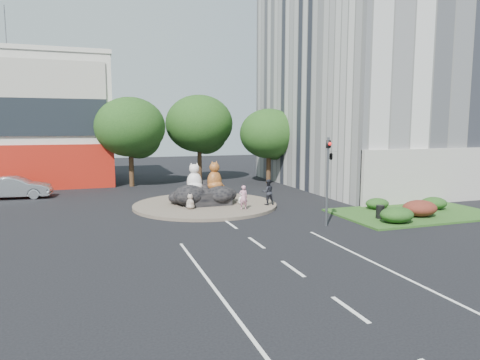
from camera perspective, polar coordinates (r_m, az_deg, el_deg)
The scene contains 21 objects.
ground at distance 20.91m, azimuth 2.20°, elevation -8.38°, with size 120.00×120.00×0.00m, color black.
roundabout_island at distance 30.20m, azimuth -4.66°, elevation -3.34°, with size 10.00×10.00×0.20m, color brown.
rock_plinth at distance 30.10m, azimuth -4.67°, elevation -2.31°, with size 3.20×2.60×0.90m, color black, non-canonical shape.
grass_verge at distance 29.62m, azimuth 22.22°, elevation -4.14°, with size 10.00×6.00×0.12m, color #264F1A.
tree_left at distance 40.98m, azimuth -14.34°, elevation 6.48°, with size 6.46×6.46×8.27m.
tree_mid at distance 44.08m, azimuth -5.40°, elevation 7.11°, with size 6.84×6.84×8.76m.
tree_right at distance 42.16m, azimuth 3.91°, elevation 5.86°, with size 5.70×5.70×7.30m.
hedge_near_green at distance 26.12m, azimuth 20.18°, elevation -4.38°, with size 2.00×1.60×0.90m, color #153510.
hedge_red at distance 28.46m, azimuth 22.83°, elevation -3.48°, with size 2.20×1.76×0.99m, color #4A1913.
hedge_mid_green at distance 31.23m, azimuth 24.43°, elevation -2.82°, with size 1.80×1.44×0.81m, color #153510.
hedge_back_green at distance 29.98m, azimuth 17.83°, elevation -3.00°, with size 1.60×1.28×0.72m, color #153510.
traffic_light at distance 24.27m, azimuth 11.82°, elevation 2.34°, with size 0.44×1.24×5.00m.
street_lamp at distance 33.50m, azimuth 18.01°, elevation 5.04°, with size 2.34×0.22×8.06m.
cat_white at distance 29.88m, azimuth -6.12°, elevation 0.41°, with size 1.20×1.04×2.00m, color silver, non-canonical shape.
cat_tabby at distance 30.10m, azimuth -3.42°, elevation 0.58°, with size 1.26×1.09×2.09m, color #CC5A2A, non-canonical shape.
kitten_calico at distance 28.27m, azimuth -6.65°, elevation -2.82°, with size 0.62×0.54×1.03m, color silver, non-canonical shape.
kitten_white at distance 29.86m, azimuth 0.15°, elevation -2.46°, with size 0.48×0.42×0.80m, color white, non-canonical shape.
pedestrian_pink at distance 27.84m, azimuth 0.44°, elevation -2.35°, with size 0.58×0.38×1.59m, color #C98299.
pedestrian_dark at distance 29.57m, azimuth 3.73°, elevation -1.62°, with size 0.86×0.67×1.77m, color black.
parked_car at distance 37.59m, azimuth -27.76°, elevation -0.89°, with size 1.82×5.21×1.72m, color #B0B4B8.
litter_bin at distance 26.99m, azimuth 18.17°, elevation -4.05°, with size 0.49×0.49×0.79m, color black.
Camera 1 is at (-7.29, -18.78, 5.62)m, focal length 32.00 mm.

